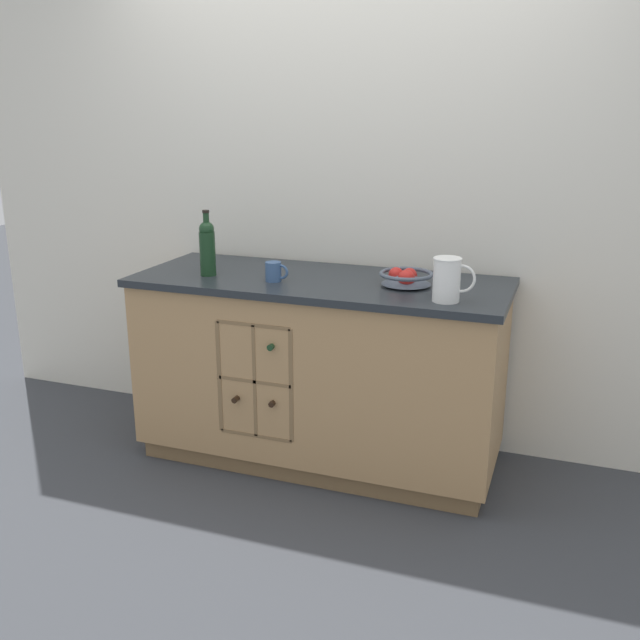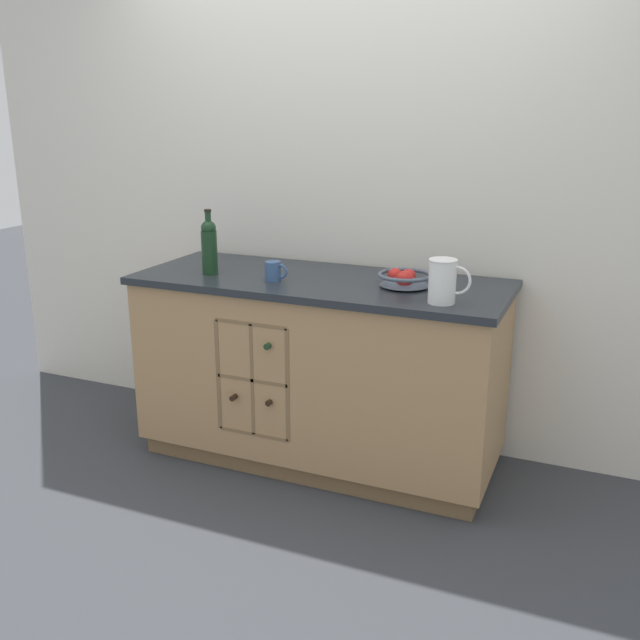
% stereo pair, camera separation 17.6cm
% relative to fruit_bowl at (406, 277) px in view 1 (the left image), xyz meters
% --- Properties ---
extents(ground_plane, '(14.00, 14.00, 0.00)m').
position_rel_fruit_bowl_xyz_m(ground_plane, '(-0.41, -0.00, -0.97)').
color(ground_plane, '#383A3F').
extents(back_wall, '(4.40, 0.06, 2.55)m').
position_rel_fruit_bowl_xyz_m(back_wall, '(-0.41, 0.40, 0.31)').
color(back_wall, silver).
rests_on(back_wall, ground_plane).
extents(kitchen_island, '(1.77, 0.71, 0.93)m').
position_rel_fruit_bowl_xyz_m(kitchen_island, '(-0.41, -0.00, -0.50)').
color(kitchen_island, brown).
rests_on(kitchen_island, ground_plane).
extents(fruit_bowl, '(0.24, 0.24, 0.08)m').
position_rel_fruit_bowl_xyz_m(fruit_bowl, '(0.00, 0.00, 0.00)').
color(fruit_bowl, '#4C5666').
rests_on(fruit_bowl, kitchen_island).
extents(white_pitcher, '(0.18, 0.12, 0.19)m').
position_rel_fruit_bowl_xyz_m(white_pitcher, '(0.22, -0.20, 0.06)').
color(white_pitcher, white).
rests_on(white_pitcher, kitchen_island).
extents(ceramic_mug, '(0.11, 0.07, 0.09)m').
position_rel_fruit_bowl_xyz_m(ceramic_mug, '(-0.59, -0.12, 0.00)').
color(ceramic_mug, '#385684').
rests_on(ceramic_mug, kitchen_island).
extents(standing_wine_bottle, '(0.08, 0.08, 0.31)m').
position_rel_fruit_bowl_xyz_m(standing_wine_bottle, '(-0.94, -0.12, 0.10)').
color(standing_wine_bottle, '#19381E').
rests_on(standing_wine_bottle, kitchen_island).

